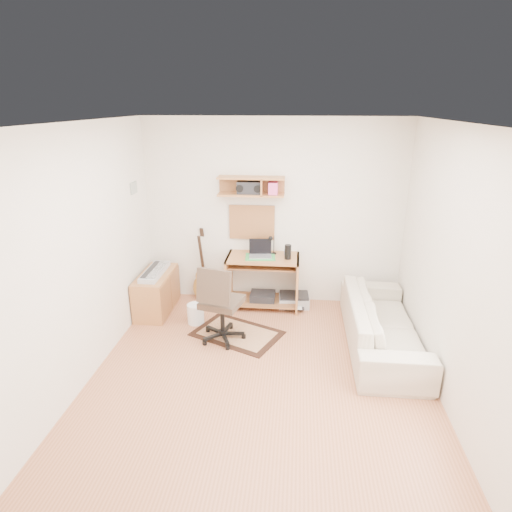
# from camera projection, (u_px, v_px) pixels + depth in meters

# --- Properties ---
(floor) EXTENTS (3.60, 4.00, 0.01)m
(floor) POSITION_uv_depth(u_px,v_px,m) (260.00, 378.00, 4.60)
(floor) COLOR #B5714B
(floor) RESTS_ON ground
(ceiling) EXTENTS (3.60, 4.00, 0.01)m
(ceiling) POSITION_uv_depth(u_px,v_px,m) (261.00, 122.00, 3.72)
(ceiling) COLOR white
(ceiling) RESTS_ON ground
(back_wall) EXTENTS (3.60, 0.01, 2.60)m
(back_wall) POSITION_uv_depth(u_px,v_px,m) (273.00, 213.00, 6.04)
(back_wall) COLOR silver
(back_wall) RESTS_ON ground
(left_wall) EXTENTS (0.01, 4.00, 2.60)m
(left_wall) POSITION_uv_depth(u_px,v_px,m) (82.00, 257.00, 4.33)
(left_wall) COLOR silver
(left_wall) RESTS_ON ground
(right_wall) EXTENTS (0.01, 4.00, 2.60)m
(right_wall) POSITION_uv_depth(u_px,v_px,m) (455.00, 271.00, 3.99)
(right_wall) COLOR silver
(right_wall) RESTS_ON ground
(wall_shelf) EXTENTS (0.90, 0.25, 0.26)m
(wall_shelf) POSITION_uv_depth(u_px,v_px,m) (251.00, 186.00, 5.81)
(wall_shelf) COLOR #B4743F
(wall_shelf) RESTS_ON back_wall
(cork_board) EXTENTS (0.64, 0.03, 0.49)m
(cork_board) POSITION_uv_depth(u_px,v_px,m) (252.00, 222.00, 6.09)
(cork_board) COLOR #A67953
(cork_board) RESTS_ON back_wall
(wall_photo) EXTENTS (0.02, 0.20, 0.15)m
(wall_photo) POSITION_uv_depth(u_px,v_px,m) (134.00, 188.00, 5.59)
(wall_photo) COLOR #4C8CBF
(wall_photo) RESTS_ON left_wall
(desk) EXTENTS (1.00, 0.55, 0.75)m
(desk) POSITION_uv_depth(u_px,v_px,m) (263.00, 282.00, 6.10)
(desk) COLOR #B4743F
(desk) RESTS_ON floor
(laptop) EXTENTS (0.34, 0.34, 0.24)m
(laptop) POSITION_uv_depth(u_px,v_px,m) (260.00, 249.00, 5.92)
(laptop) COLOR silver
(laptop) RESTS_ON desk
(speaker) EXTENTS (0.09, 0.09, 0.20)m
(speaker) POSITION_uv_depth(u_px,v_px,m) (288.00, 252.00, 5.86)
(speaker) COLOR black
(speaker) RESTS_ON desk
(desk_lamp) EXTENTS (0.09, 0.09, 0.27)m
(desk_lamp) POSITION_uv_depth(u_px,v_px,m) (274.00, 245.00, 6.05)
(desk_lamp) COLOR black
(desk_lamp) RESTS_ON desk
(pencil_cup) EXTENTS (0.06, 0.06, 0.09)m
(pencil_cup) POSITION_uv_depth(u_px,v_px,m) (286.00, 252.00, 6.02)
(pencil_cup) COLOR navy
(pencil_cup) RESTS_ON desk
(boombox) EXTENTS (0.32, 0.15, 0.17)m
(boombox) POSITION_uv_depth(u_px,v_px,m) (249.00, 188.00, 5.82)
(boombox) COLOR black
(boombox) RESTS_ON wall_shelf
(rug) EXTENTS (1.24, 1.07, 0.01)m
(rug) POSITION_uv_depth(u_px,v_px,m) (237.00, 333.00, 5.47)
(rug) COLOR tan
(rug) RESTS_ON floor
(task_chair) EXTENTS (0.62, 0.62, 1.01)m
(task_chair) POSITION_uv_depth(u_px,v_px,m) (222.00, 302.00, 5.19)
(task_chair) COLOR #3C2E23
(task_chair) RESTS_ON floor
(cabinet) EXTENTS (0.40, 0.90, 0.55)m
(cabinet) POSITION_uv_depth(u_px,v_px,m) (157.00, 292.00, 6.00)
(cabinet) COLOR #B4743F
(cabinet) RESTS_ON floor
(music_keyboard) EXTENTS (0.23, 0.72, 0.06)m
(music_keyboard) POSITION_uv_depth(u_px,v_px,m) (155.00, 272.00, 5.90)
(music_keyboard) COLOR #B2B5BA
(music_keyboard) RESTS_ON cabinet
(guitar) EXTENTS (0.33, 0.26, 1.08)m
(guitar) POSITION_uv_depth(u_px,v_px,m) (201.00, 265.00, 6.26)
(guitar) COLOR #A17031
(guitar) RESTS_ON floor
(waste_basket) EXTENTS (0.24, 0.24, 0.26)m
(waste_basket) POSITION_uv_depth(u_px,v_px,m) (196.00, 314.00, 5.71)
(waste_basket) COLOR white
(waste_basket) RESTS_ON floor
(printer) EXTENTS (0.45, 0.36, 0.16)m
(printer) POSITION_uv_depth(u_px,v_px,m) (294.00, 300.00, 6.22)
(printer) COLOR #A5A8AA
(printer) RESTS_ON floor
(sofa) EXTENTS (0.59, 2.02, 0.79)m
(sofa) POSITION_uv_depth(u_px,v_px,m) (383.00, 316.00, 5.09)
(sofa) COLOR #C2B299
(sofa) RESTS_ON floor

